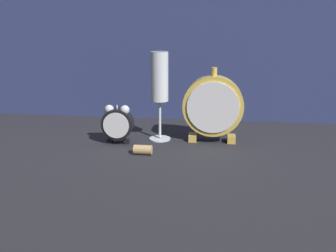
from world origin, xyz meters
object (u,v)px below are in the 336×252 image
Objects in this scene: alarm_clock_twin_bell at (117,123)px; mantel_clock_silver at (213,107)px; wine_cork at (143,150)px; champagne_flute at (160,83)px.

mantel_clock_silver is (0.23, 0.04, 0.04)m from alarm_clock_twin_bell.
alarm_clock_twin_bell is 0.52× the size of mantel_clock_silver.
wine_cork is (0.08, -0.07, -0.04)m from alarm_clock_twin_bell.
alarm_clock_twin_bell is 0.14m from champagne_flute.
wine_cork is at bearing -101.11° from champagne_flute.
alarm_clock_twin_bell is at bearing -169.66° from mantel_clock_silver.
mantel_clock_silver reaches higher than wine_cork.
mantel_clock_silver is 0.14m from champagne_flute.
alarm_clock_twin_bell is 0.44× the size of champagne_flute.
champagne_flute is 0.18m from wine_cork.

